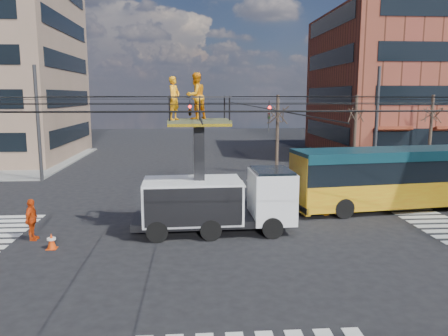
% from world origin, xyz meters
% --- Properties ---
extents(ground, '(120.00, 120.00, 0.00)m').
position_xyz_m(ground, '(0.00, 0.00, 0.00)').
color(ground, black).
rests_on(ground, ground).
extents(sidewalk_ne, '(18.00, 18.00, 0.12)m').
position_xyz_m(sidewalk_ne, '(21.00, 21.00, 0.06)').
color(sidewalk_ne, slate).
rests_on(sidewalk_ne, ground).
extents(crosswalks, '(22.40, 22.40, 0.02)m').
position_xyz_m(crosswalks, '(0.00, 0.00, 0.01)').
color(crosswalks, silver).
rests_on(crosswalks, ground).
extents(building_ne, '(20.06, 16.06, 14.00)m').
position_xyz_m(building_ne, '(21.98, 23.98, 7.00)').
color(building_ne, brown).
rests_on(building_ne, ground).
extents(overhead_network, '(24.24, 24.24, 8.00)m').
position_xyz_m(overhead_network, '(-0.07, 0.40, 4.29)').
color(overhead_network, '#2D2D30').
rests_on(overhead_network, ground).
extents(tree_a, '(2.00, 2.00, 6.00)m').
position_xyz_m(tree_a, '(5.00, 13.50, 4.63)').
color(tree_a, '#382B21').
rests_on(tree_a, ground).
extents(tree_b, '(2.00, 2.00, 6.00)m').
position_xyz_m(tree_b, '(11.00, 13.50, 4.63)').
color(tree_b, '#382B21').
rests_on(tree_b, ground).
extents(tree_c, '(2.00, 2.00, 6.00)m').
position_xyz_m(tree_c, '(17.00, 13.50, 4.63)').
color(tree_c, '#382B21').
rests_on(tree_c, ground).
extents(utility_truck, '(7.08, 2.85, 6.91)m').
position_xyz_m(utility_truck, '(-0.32, -0.41, 2.18)').
color(utility_truck, black).
rests_on(utility_truck, ground).
extents(city_bus, '(13.39, 4.30, 3.20)m').
position_xyz_m(city_bus, '(10.36, 3.01, 1.73)').
color(city_bus, '#C97312').
rests_on(city_bus, ground).
extents(traffic_cone, '(0.36, 0.36, 0.63)m').
position_xyz_m(traffic_cone, '(-6.94, -2.17, 0.32)').
color(traffic_cone, red).
rests_on(traffic_cone, ground).
extents(worker_ground, '(0.47, 1.04, 1.75)m').
position_xyz_m(worker_ground, '(-8.06, -1.02, 0.87)').
color(worker_ground, '#CF3D0D').
rests_on(worker_ground, ground).
extents(flagger, '(0.93, 1.39, 1.99)m').
position_xyz_m(flagger, '(5.25, 1.90, 1.00)').
color(flagger, orange).
rests_on(flagger, ground).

